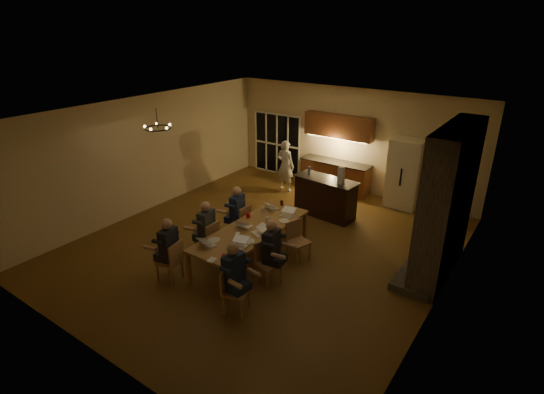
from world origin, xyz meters
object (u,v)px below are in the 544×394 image
at_px(chair_left_mid, 207,239).
at_px(bar_blender, 341,175).
at_px(refrigerator, 405,174).
at_px(person_left_near, 169,249).
at_px(bar_bottle, 309,171).
at_px(standing_person, 285,166).
at_px(chair_right_far, 299,241).
at_px(plate_near, 249,241).
at_px(person_left_far, 237,213).
at_px(mug_back, 263,210).
at_px(person_right_mid, 271,251).
at_px(mug_mid, 268,219).
at_px(bar_island, 325,197).
at_px(chair_left_far, 239,222).
at_px(can_silver, 237,239).
at_px(mug_front, 238,235).
at_px(laptop_a, 208,240).
at_px(person_left_mid, 207,230).
at_px(person_right_near, 234,277).
at_px(laptop_e, 272,204).
at_px(chair_right_near, 236,291).
at_px(chair_right_mid, 269,263).
at_px(chair_left_near, 169,261).
at_px(dining_table, 252,244).
at_px(laptop_c, 245,222).
at_px(laptop_d, 259,229).
at_px(laptop_f, 287,212).
at_px(chandelier, 158,128).
at_px(redcup_near, 224,257).
at_px(can_cola, 282,203).
at_px(redcup_mid, 248,215).
at_px(plate_left, 214,240).
at_px(plate_far, 284,221).

height_order(chair_left_mid, bar_blender, bar_blender).
bearing_deg(refrigerator, person_left_near, -112.67).
bearing_deg(bar_bottle, standing_person, 146.19).
bearing_deg(chair_right_far, plate_near, 171.15).
xyz_separation_m(person_left_near, person_left_far, (0.04, 2.16, 0.00)).
bearing_deg(mug_back, chair_left_mid, -112.35).
bearing_deg(plate_near, person_right_mid, 3.89).
height_order(person_left_far, mug_mid, person_left_far).
bearing_deg(bar_island, chair_left_far, -109.77).
bearing_deg(can_silver, mug_front, 127.64).
bearing_deg(laptop_a, bar_bottle, -70.78).
bearing_deg(person_left_mid, person_right_near, 46.07).
bearing_deg(person_right_near, laptop_e, 26.99).
distance_m(chair_right_near, chair_right_mid, 1.12).
distance_m(chair_left_near, mug_back, 2.61).
bearing_deg(bar_island, can_silver, -87.08).
bearing_deg(dining_table, laptop_c, 177.30).
relative_size(bar_island, mug_mid, 17.53).
height_order(laptop_d, mug_front, laptop_d).
xyz_separation_m(refrigerator, standing_person, (-3.46, -0.90, -0.18)).
bearing_deg(person_left_near, person_right_mid, 110.90).
bearing_deg(chair_left_near, chair_left_mid, 169.33).
bearing_deg(laptop_f, chandelier, -160.23).
distance_m(chair_right_mid, person_right_near, 1.09).
xyz_separation_m(bar_island, person_left_far, (-1.12, -2.42, 0.15)).
bearing_deg(redcup_near, person_left_near, -168.02).
xyz_separation_m(redcup_near, plate_near, (-0.05, 0.83, -0.05)).
distance_m(person_left_far, mug_back, 0.63).
bearing_deg(can_cola, redcup_near, -79.36).
bearing_deg(chair_left_mid, mug_mid, 139.25).
bearing_deg(redcup_mid, laptop_c, -60.76).
height_order(person_left_far, chandelier, chandelier).
relative_size(person_left_far, mug_mid, 13.80).
bearing_deg(person_left_mid, standing_person, 179.30).
bearing_deg(plate_left, mug_front, 52.33).
bearing_deg(chair_right_mid, refrigerator, 4.85).
xyz_separation_m(person_left_near, can_cola, (0.73, 3.07, 0.12)).
relative_size(chair_left_near, redcup_near, 7.42).
xyz_separation_m(chair_right_far, mug_back, (-1.19, 0.28, 0.36)).
relative_size(standing_person, plate_left, 6.23).
bearing_deg(person_left_far, chair_left_far, 164.31).
height_order(person_right_near, laptop_c, person_right_near).
relative_size(dining_table, redcup_near, 26.04).
bearing_deg(person_left_far, person_left_near, -11.64).
bearing_deg(chair_right_mid, chair_left_mid, 103.34).
bearing_deg(can_cola, chandelier, -141.92).
bearing_deg(bar_island, plate_far, -81.53).
xyz_separation_m(mug_front, plate_far, (0.39, 1.21, -0.04)).
xyz_separation_m(chair_left_far, laptop_a, (0.56, -1.69, 0.42)).
xyz_separation_m(chair_left_mid, person_left_far, (0.03, 1.07, 0.24)).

